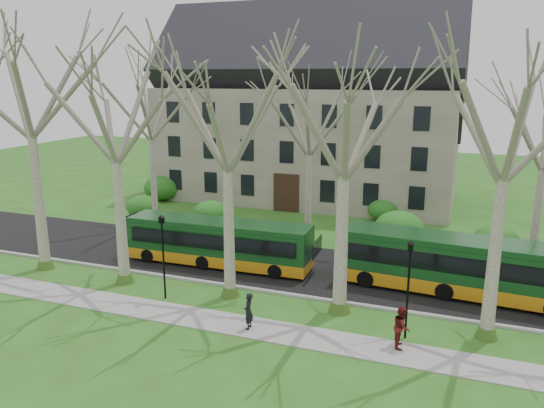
# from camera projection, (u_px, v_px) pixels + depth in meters

# --- Properties ---
(ground) EXTENTS (120.00, 120.00, 0.00)m
(ground) POSITION_uv_depth(u_px,v_px,m) (282.00, 308.00, 25.97)
(ground) COLOR #2E5B1A
(ground) RESTS_ON ground
(sidewalk) EXTENTS (70.00, 2.00, 0.06)m
(sidewalk) POSITION_uv_depth(u_px,v_px,m) (264.00, 330.00, 23.69)
(sidewalk) COLOR gray
(sidewalk) RESTS_ON ground
(road) EXTENTS (80.00, 8.00, 0.06)m
(road) POSITION_uv_depth(u_px,v_px,m) (314.00, 270.00, 30.97)
(road) COLOR black
(road) RESTS_ON ground
(curb) EXTENTS (80.00, 0.25, 0.14)m
(curb) POSITION_uv_depth(u_px,v_px,m) (292.00, 295.00, 27.32)
(curb) COLOR #A5A39E
(curb) RESTS_ON ground
(building) EXTENTS (26.50, 12.20, 16.00)m
(building) POSITION_uv_depth(u_px,v_px,m) (308.00, 110.00, 47.95)
(building) COLOR slate
(building) RESTS_ON ground
(tree_row_verge) EXTENTS (49.00, 7.00, 14.00)m
(tree_row_verge) POSITION_uv_depth(u_px,v_px,m) (285.00, 166.00, 24.59)
(tree_row_verge) COLOR gray
(tree_row_verge) RESTS_ON ground
(tree_row_far) EXTENTS (33.00, 7.00, 12.00)m
(tree_row_far) POSITION_uv_depth(u_px,v_px,m) (319.00, 155.00, 35.02)
(tree_row_far) COLOR gray
(tree_row_far) RESTS_ON ground
(lamp_row) EXTENTS (36.22, 0.22, 4.30)m
(lamp_row) POSITION_uv_depth(u_px,v_px,m) (276.00, 265.00, 24.45)
(lamp_row) COLOR black
(lamp_row) RESTS_ON ground
(hedges) EXTENTS (30.60, 8.60, 2.00)m
(hedges) POSITION_uv_depth(u_px,v_px,m) (286.00, 213.00, 40.06)
(hedges) COLOR #1E641C
(hedges) RESTS_ON ground
(bus_lead) EXTENTS (11.20, 2.61, 2.79)m
(bus_lead) POSITION_uv_depth(u_px,v_px,m) (219.00, 242.00, 31.47)
(bus_lead) COLOR #12401A
(bus_lead) RESTS_ON road
(bus_follow) EXTENTS (12.42, 3.45, 3.07)m
(bus_follow) POSITION_uv_depth(u_px,v_px,m) (461.00, 266.00, 27.17)
(bus_follow) COLOR #12401A
(bus_follow) RESTS_ON road
(pedestrian_a) EXTENTS (0.46, 0.65, 1.68)m
(pedestrian_a) POSITION_uv_depth(u_px,v_px,m) (248.00, 311.00, 23.54)
(pedestrian_a) COLOR black
(pedestrian_a) RESTS_ON sidewalk
(pedestrian_b) EXTENTS (0.76, 0.93, 1.78)m
(pedestrian_b) POSITION_uv_depth(u_px,v_px,m) (402.00, 327.00, 21.95)
(pedestrian_b) COLOR #581414
(pedestrian_b) RESTS_ON sidewalk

